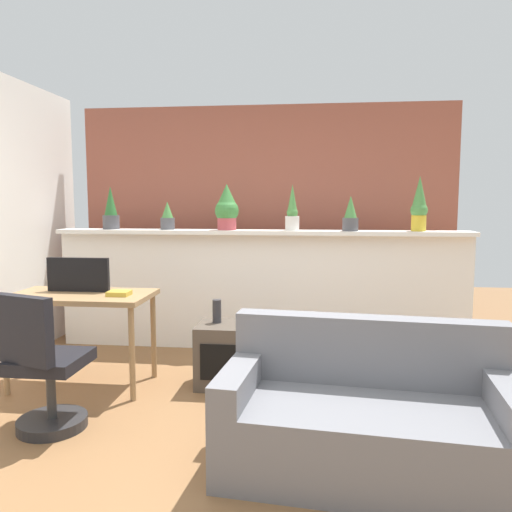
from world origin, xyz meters
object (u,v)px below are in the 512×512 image
object	(u,v)px
tv_monitor	(78,275)
side_cube_shelf	(223,355)
potted_plant_0	(111,210)
office_chair	(43,373)
vase_on_shelf	(217,311)
potted_plant_4	(350,215)
potted_plant_5	(419,205)
desk	(81,304)
potted_plant_2	(227,208)
couch	(366,420)
potted_plant_1	(167,217)
book_on_desk	(119,293)
potted_plant_3	(292,212)

from	to	relation	value
tv_monitor	side_cube_shelf	size ratio (longest dim) A/B	1.02
potted_plant_0	office_chair	bearing A→B (deg)	-80.22
tv_monitor	vase_on_shelf	size ratio (longest dim) A/B	2.72
office_chair	potted_plant_4	bearing A→B (deg)	43.09
potted_plant_5	desk	world-z (taller)	potted_plant_5
potted_plant_2	side_cube_shelf	size ratio (longest dim) A/B	0.90
office_chair	couch	xyz separation A→B (m)	(1.99, -0.23, -0.11)
potted_plant_1	couch	world-z (taller)	potted_plant_1
vase_on_shelf	side_cube_shelf	bearing A→B (deg)	-41.85
couch	potted_plant_0	bearing A→B (deg)	136.84
potted_plant_5	book_on_desk	xyz separation A→B (m)	(-2.47, -1.21, -0.67)
potted_plant_0	couch	world-z (taller)	potted_plant_0
potted_plant_4	office_chair	distance (m)	2.96
potted_plant_2	couch	size ratio (longest dim) A/B	0.28
side_cube_shelf	potted_plant_5	bearing A→B (deg)	31.09
side_cube_shelf	potted_plant_0	bearing A→B (deg)	142.34
potted_plant_1	potted_plant_2	bearing A→B (deg)	-0.85
desk	couch	world-z (taller)	couch
vase_on_shelf	book_on_desk	bearing A→B (deg)	-161.90
potted_plant_3	potted_plant_0	bearing A→B (deg)	179.50
office_chair	couch	bearing A→B (deg)	-6.47
potted_plant_4	tv_monitor	xyz separation A→B (m)	(-2.22, -1.03, -0.46)
potted_plant_1	potted_plant_3	bearing A→B (deg)	-1.16
potted_plant_1	office_chair	size ratio (longest dim) A/B	0.31
potted_plant_1	tv_monitor	xyz separation A→B (m)	(-0.42, -1.09, -0.43)
potted_plant_2	potted_plant_3	bearing A→B (deg)	-1.46
vase_on_shelf	book_on_desk	distance (m)	0.78
potted_plant_4	vase_on_shelf	xyz separation A→B (m)	(-1.11, -0.92, -0.75)
potted_plant_2	couch	xyz separation A→B (m)	(1.15, -2.19, -1.13)
side_cube_shelf	book_on_desk	size ratio (longest dim) A/B	3.04
potted_plant_0	potted_plant_5	size ratio (longest dim) A/B	0.83
side_cube_shelf	potted_plant_2	bearing A→B (deg)	97.67
potted_plant_1	potted_plant_5	world-z (taller)	potted_plant_5
potted_plant_4	desk	distance (m)	2.53
potted_plant_2	potted_plant_3	distance (m)	0.64
potted_plant_5	couch	distance (m)	2.57
potted_plant_2	desk	xyz separation A→B (m)	(-0.97, -1.16, -0.75)
tv_monitor	book_on_desk	bearing A→B (deg)	-18.57
book_on_desk	potted_plant_4	bearing A→B (deg)	32.34
tv_monitor	vase_on_shelf	xyz separation A→B (m)	(1.11, 0.10, -0.29)
vase_on_shelf	tv_monitor	bearing A→B (deg)	-174.64
desk	tv_monitor	xyz separation A→B (m)	(-0.06, 0.08, 0.22)
potted_plant_0	vase_on_shelf	size ratio (longest dim) A/B	2.30
potted_plant_3	book_on_desk	size ratio (longest dim) A/B	2.70
potted_plant_0	office_chair	xyz separation A→B (m)	(0.34, -1.96, -0.99)
side_cube_shelf	office_chair	bearing A→B (deg)	-136.44
potted_plant_5	office_chair	xyz separation A→B (m)	(-2.68, -1.96, -1.05)
potted_plant_2	potted_plant_3	xyz separation A→B (m)	(0.64, -0.02, -0.04)
office_chair	potted_plant_3	bearing A→B (deg)	52.50
vase_on_shelf	potted_plant_1	bearing A→B (deg)	124.93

